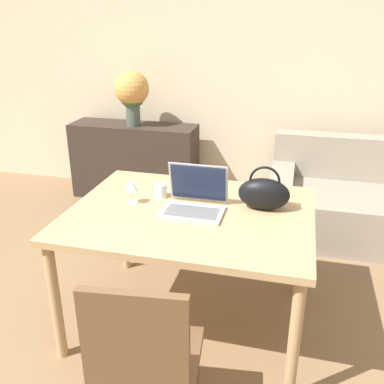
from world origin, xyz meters
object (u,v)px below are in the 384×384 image
at_px(chair, 144,359).
at_px(couch, 354,205).
at_px(drinking_glass, 161,191).
at_px(wine_glass, 132,187).
at_px(handbag, 264,193).
at_px(laptop, 195,198).
at_px(flower_vase, 132,92).

relative_size(chair, couch, 0.62).
relative_size(chair, drinking_glass, 10.77).
height_order(wine_glass, handbag, handbag).
bearing_deg(laptop, drinking_glass, 154.12).
distance_m(wine_glass, handbag, 0.78).
height_order(drinking_glass, flower_vase, flower_vase).
height_order(chair, drinking_glass, chair).
distance_m(couch, wine_glass, 2.19).
xyz_separation_m(couch, wine_glass, (-1.48, -1.50, 0.60)).
xyz_separation_m(couch, laptop, (-1.09, -1.49, 0.57)).
distance_m(drinking_glass, wine_glass, 0.20).
distance_m(laptop, handbag, 0.40).
xyz_separation_m(drinking_glass, handbag, (0.64, -0.02, 0.06)).
xyz_separation_m(couch, flower_vase, (-2.18, 0.29, 0.85)).
relative_size(laptop, wine_glass, 2.41).
bearing_deg(wine_glass, drinking_glass, 43.36).
bearing_deg(laptop, wine_glass, -178.53).
height_order(chair, laptop, laptop).
distance_m(drinking_glass, flower_vase, 1.89).
distance_m(chair, couch, 2.65).
relative_size(drinking_glass, flower_vase, 0.16).
bearing_deg(wine_glass, handbag, 7.91).
distance_m(chair, drinking_glass, 1.13).
bearing_deg(handbag, wine_glass, -172.09).
xyz_separation_m(couch, drinking_glass, (-1.34, -1.37, 0.54)).
xyz_separation_m(couch, handbag, (-0.70, -1.39, 0.60)).
height_order(drinking_glass, wine_glass, wine_glass).
xyz_separation_m(laptop, wine_glass, (-0.39, -0.01, 0.04)).
height_order(drinking_glass, handbag, handbag).
xyz_separation_m(chair, couch, (1.07, 2.42, -0.22)).
bearing_deg(flower_vase, wine_glass, -68.67).
distance_m(laptop, drinking_glass, 0.28).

